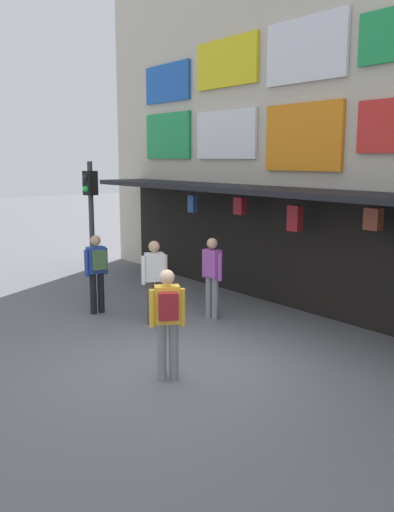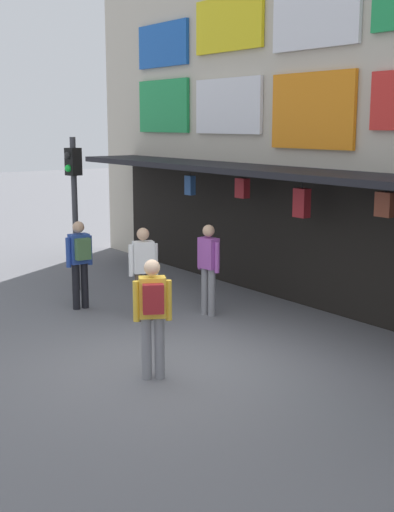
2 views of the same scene
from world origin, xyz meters
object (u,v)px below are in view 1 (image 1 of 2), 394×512
at_px(pedestrian_in_purple, 97,268).
at_px(traffic_light_near, 91,207).
at_px(pedestrian_in_red, 168,317).
at_px(pedestrian_in_green, 154,275).
at_px(pedestrian_in_yellow, 212,273).

bearing_deg(pedestrian_in_purple, traffic_light_near, 156.41).
bearing_deg(pedestrian_in_red, pedestrian_in_green, 150.65).
bearing_deg(pedestrian_in_yellow, pedestrian_in_purple, -136.21).
xyz_separation_m(traffic_light_near, pedestrian_in_red, (5.30, -1.49, -1.16)).
bearing_deg(traffic_light_near, pedestrian_in_yellow, 18.49).
bearing_deg(pedestrian_in_red, pedestrian_in_yellow, 129.46).
distance_m(traffic_light_near, pedestrian_in_green, 3.02).
relative_size(traffic_light_near, pedestrian_in_red, 1.90).
height_order(pedestrian_in_green, pedestrian_in_yellow, same).
height_order(pedestrian_in_green, pedestrian_in_purple, same).
bearing_deg(pedestrian_in_purple, pedestrian_in_red, -12.55).
bearing_deg(traffic_light_near, pedestrian_in_green, -1.46).
height_order(pedestrian_in_red, pedestrian_in_yellow, same).
height_order(traffic_light_near, pedestrian_in_yellow, traffic_light_near).
height_order(pedestrian_in_green, pedestrian_in_red, same).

